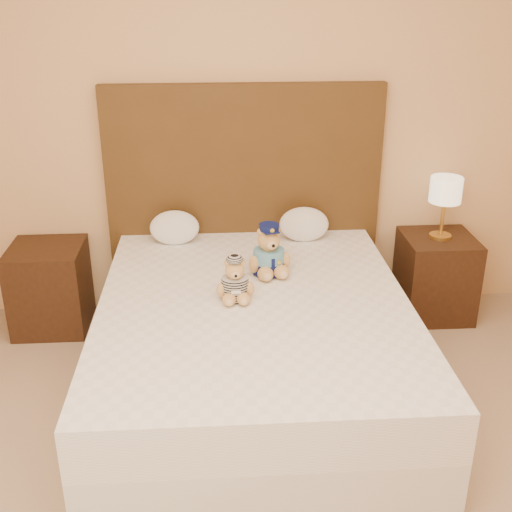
{
  "coord_description": "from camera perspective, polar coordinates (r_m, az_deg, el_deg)",
  "views": [
    {
      "loc": [
        -0.19,
        -1.74,
        2.08
      ],
      "look_at": [
        0.03,
        1.45,
        0.69
      ],
      "focal_mm": 45.0,
      "sensor_mm": 36.0,
      "label": 1
    }
  ],
  "objects": [
    {
      "name": "lamp",
      "position": [
        4.19,
        16.5,
        5.4
      ],
      "size": [
        0.2,
        0.2,
        0.4
      ],
      "color": "gold",
      "rests_on": "nightstand_right"
    },
    {
      "name": "room_walls",
      "position": [
        2.22,
        1.11,
        16.47
      ],
      "size": [
        4.04,
        4.52,
        2.72
      ],
      "color": "#DCAF78",
      "rests_on": "ground"
    },
    {
      "name": "pillow_left",
      "position": [
        4.03,
        -7.26,
        2.65
      ],
      "size": [
        0.31,
        0.2,
        0.22
      ],
      "primitive_type": "ellipsoid",
      "color": "white",
      "rests_on": "bed"
    },
    {
      "name": "bed",
      "position": [
        3.45,
        -0.15,
        -8.04
      ],
      "size": [
        1.6,
        2.0,
        0.55
      ],
      "color": "white",
      "rests_on": "ground"
    },
    {
      "name": "teddy_police",
      "position": [
        3.56,
        1.15,
        0.57
      ],
      "size": [
        0.3,
        0.29,
        0.29
      ],
      "primitive_type": null,
      "rotation": [
        0.0,
        0.0,
        0.24
      ],
      "color": "tan",
      "rests_on": "bed"
    },
    {
      "name": "nightstand_left",
      "position": [
        4.28,
        -17.83,
        -2.67
      ],
      "size": [
        0.45,
        0.45,
        0.55
      ],
      "primitive_type": "cube",
      "color": "#341D10",
      "rests_on": "ground"
    },
    {
      "name": "headboard",
      "position": [
        4.17,
        -1.06,
        4.86
      ],
      "size": [
        1.75,
        0.08,
        1.5
      ],
      "primitive_type": "cube",
      "color": "#493015",
      "rests_on": "ground"
    },
    {
      "name": "nightstand_right",
      "position": [
        4.39,
        15.65,
        -1.72
      ],
      "size": [
        0.45,
        0.45,
        0.55
      ],
      "primitive_type": "cube",
      "color": "#341D10",
      "rests_on": "ground"
    },
    {
      "name": "pillow_right",
      "position": [
        4.06,
        4.3,
        2.97
      ],
      "size": [
        0.31,
        0.2,
        0.22
      ],
      "primitive_type": "ellipsoid",
      "color": "white",
      "rests_on": "bed"
    },
    {
      "name": "teddy_prisoner",
      "position": [
        3.28,
        -1.89,
        -2.06
      ],
      "size": [
        0.21,
        0.21,
        0.23
      ],
      "primitive_type": null,
      "rotation": [
        0.0,
        0.0,
        0.05
      ],
      "color": "tan",
      "rests_on": "bed"
    }
  ]
}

